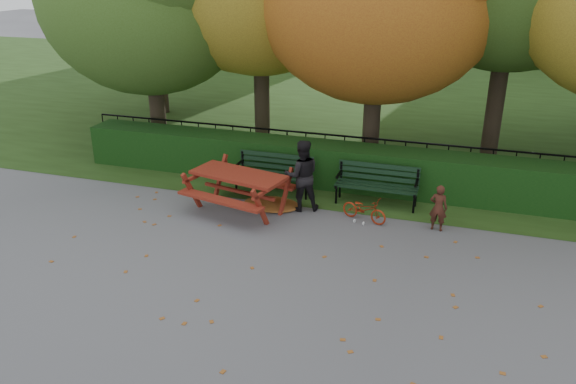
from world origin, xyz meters
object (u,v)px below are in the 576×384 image
(child, at_px, (438,208))
(adult, at_px, (302,175))
(bicycle, at_px, (364,209))
(bench_left, at_px, (274,170))
(bench_right, at_px, (377,182))
(picnic_table, at_px, (239,182))

(child, xyz_separation_m, adult, (-2.88, 0.15, 0.30))
(child, distance_m, bicycle, 1.49)
(bench_left, relative_size, bicycle, 1.80)
(adult, bearing_deg, bench_right, -175.55)
(picnic_table, distance_m, bicycle, 2.72)
(bench_left, distance_m, child, 3.89)
(picnic_table, xyz_separation_m, child, (4.14, 0.34, -0.19))
(bench_right, height_order, adult, adult)
(child, bearing_deg, bench_left, -6.72)
(picnic_table, xyz_separation_m, bicycle, (2.67, 0.31, -0.41))
(picnic_table, distance_m, adult, 1.35)
(child, relative_size, bicycle, 0.96)
(bench_left, distance_m, picnic_table, 1.35)
(bench_right, distance_m, bicycle, 1.01)
(bench_left, height_order, bench_right, same)
(bench_left, xyz_separation_m, picnic_table, (-0.36, -1.29, 0.15))
(bicycle, bearing_deg, bench_right, 12.93)
(bench_right, height_order, child, child)
(bench_right, bearing_deg, picnic_table, -154.95)
(bench_left, height_order, bicycle, bench_left)
(bench_left, bearing_deg, picnic_table, -105.54)
(picnic_table, xyz_separation_m, adult, (1.26, 0.49, 0.11))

